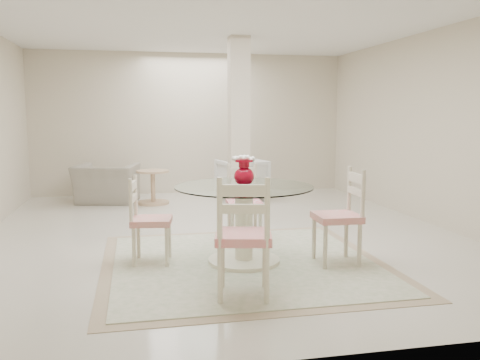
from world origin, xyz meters
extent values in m
plane|color=silver|center=(0.00, 0.00, 0.00)|extent=(7.00, 7.00, 0.00)
cube|color=beige|center=(0.00, 3.50, 1.35)|extent=(6.00, 0.02, 2.70)
cube|color=beige|center=(0.00, -3.50, 1.35)|extent=(6.00, 0.02, 2.70)
cube|color=beige|center=(3.00, 0.00, 1.35)|extent=(0.02, 7.00, 2.70)
cube|color=white|center=(0.00, 0.00, 2.70)|extent=(6.00, 7.00, 0.02)
cube|color=beige|center=(0.50, 1.30, 1.35)|extent=(0.30, 0.30, 2.70)
cube|color=tan|center=(0.00, -1.40, 0.00)|extent=(2.88, 2.88, 0.01)
cube|color=beige|center=(0.00, -1.40, 0.01)|extent=(2.64, 2.64, 0.01)
cylinder|color=#F3EEC7|center=(0.00, -1.40, 0.03)|extent=(0.74, 0.74, 0.05)
cylinder|color=#F3EEC7|center=(0.00, -1.40, 0.42)|extent=(0.18, 0.18, 0.76)
cylinder|color=#F3EEC7|center=(0.00, -1.40, 0.79)|extent=(0.30, 0.30, 0.03)
cylinder|color=white|center=(0.00, -1.40, 0.81)|extent=(1.41, 1.41, 0.01)
ellipsoid|color=#A3051A|center=(0.00, -1.40, 0.91)|extent=(0.21, 0.21, 0.20)
cylinder|color=#A3051A|center=(0.00, -1.40, 1.03)|extent=(0.11, 0.11, 0.06)
cylinder|color=#A3051A|center=(0.00, -1.40, 1.07)|extent=(0.18, 0.18, 0.02)
ellipsoid|color=white|center=(0.00, -1.40, 1.10)|extent=(0.12, 0.12, 0.05)
ellipsoid|color=white|center=(0.06, -1.38, 1.08)|extent=(0.12, 0.12, 0.05)
ellipsoid|color=white|center=(-0.06, -1.37, 1.09)|extent=(0.12, 0.12, 0.05)
cylinder|color=beige|center=(0.76, -1.42, 0.23)|extent=(0.04, 0.04, 0.46)
cylinder|color=beige|center=(0.74, -1.78, 0.23)|extent=(0.04, 0.04, 0.46)
cylinder|color=beige|center=(1.11, -1.43, 0.23)|extent=(0.04, 0.04, 0.46)
cylinder|color=beige|center=(1.10, -1.79, 0.23)|extent=(0.04, 0.04, 0.46)
cube|color=red|center=(0.93, -1.60, 0.49)|extent=(0.45, 0.45, 0.07)
cube|color=beige|center=(1.13, -1.61, 0.83)|extent=(0.06, 0.40, 0.54)
cylinder|color=beige|center=(0.03, -0.63, 0.21)|extent=(0.04, 0.04, 0.43)
cylinder|color=beige|center=(0.36, -0.65, 0.21)|extent=(0.04, 0.04, 0.43)
cylinder|color=beige|center=(0.05, -0.30, 0.21)|extent=(0.04, 0.04, 0.43)
cylinder|color=beige|center=(0.38, -0.32, 0.21)|extent=(0.04, 0.04, 0.43)
cube|color=red|center=(0.20, -0.47, 0.46)|extent=(0.43, 0.43, 0.07)
cube|color=beige|center=(0.21, -0.29, 0.77)|extent=(0.37, 0.06, 0.50)
cylinder|color=beige|center=(-0.79, -1.38, 0.21)|extent=(0.04, 0.04, 0.42)
cylinder|color=beige|center=(-0.74, -1.06, 0.21)|extent=(0.04, 0.04, 0.42)
cylinder|color=beige|center=(-1.11, -1.34, 0.21)|extent=(0.04, 0.04, 0.42)
cylinder|color=beige|center=(-1.07, -1.01, 0.21)|extent=(0.04, 0.04, 0.42)
cube|color=#B41F13|center=(-0.93, -1.20, 0.45)|extent=(0.45, 0.45, 0.06)
cube|color=beige|center=(-1.11, -1.17, 0.75)|extent=(0.09, 0.37, 0.49)
cylinder|color=#EDE6C3|center=(0.02, -2.18, 0.24)|extent=(0.05, 0.05, 0.48)
cylinder|color=#EDE6C3|center=(-0.35, -2.10, 0.24)|extent=(0.05, 0.05, 0.48)
cylinder|color=#EDE6C3|center=(-0.06, -2.55, 0.24)|extent=(0.05, 0.05, 0.48)
cylinder|color=#EDE6C3|center=(-0.43, -2.47, 0.24)|extent=(0.05, 0.05, 0.48)
cube|color=red|center=(-0.20, -2.33, 0.52)|extent=(0.55, 0.55, 0.07)
cube|color=#EDE6C3|center=(-0.25, -2.53, 0.87)|extent=(0.42, 0.13, 0.57)
imported|color=gray|center=(-1.58, 2.66, 0.33)|extent=(1.20, 1.10, 0.67)
imported|color=white|center=(0.81, 2.56, 0.37)|extent=(0.93, 0.95, 0.73)
cylinder|color=tan|center=(-0.79, 2.36, 0.02)|extent=(0.54, 0.54, 0.04)
cylinder|color=tan|center=(-0.79, 2.36, 0.29)|extent=(0.08, 0.08, 0.51)
cylinder|color=tan|center=(-0.79, 2.36, 0.56)|extent=(0.56, 0.56, 0.03)
camera|label=1|loc=(-1.07, -6.39, 1.54)|focal=38.00mm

